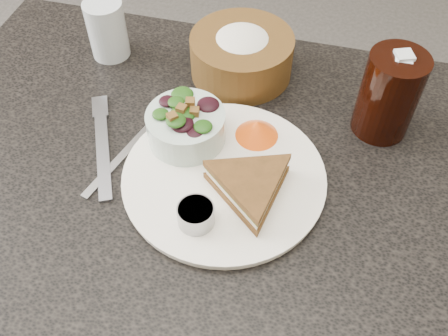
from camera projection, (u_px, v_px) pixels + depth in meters
dining_table at (210, 273)px, 1.08m from camera, size 1.00×0.70×0.75m
dinner_plate at (224, 178)px, 0.76m from camera, size 0.30×0.30×0.01m
sandwich at (250, 186)px, 0.71m from camera, size 0.21×0.21×0.04m
salad_bowl at (186, 122)px, 0.77m from camera, size 0.13×0.13×0.07m
dressing_ramekin at (196, 215)px, 0.69m from camera, size 0.06×0.06×0.03m
orange_wedge at (257, 129)px, 0.79m from camera, size 0.09×0.09×0.03m
fork at (103, 150)px, 0.80m from camera, size 0.11×0.19×0.01m
knife at (125, 153)px, 0.79m from camera, size 0.07×0.20×0.00m
bread_basket at (242, 49)px, 0.88m from camera, size 0.23×0.23×0.10m
cola_glass at (390, 92)px, 0.77m from camera, size 0.10×0.10×0.16m
water_glass at (107, 29)px, 0.92m from camera, size 0.09×0.09×0.11m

